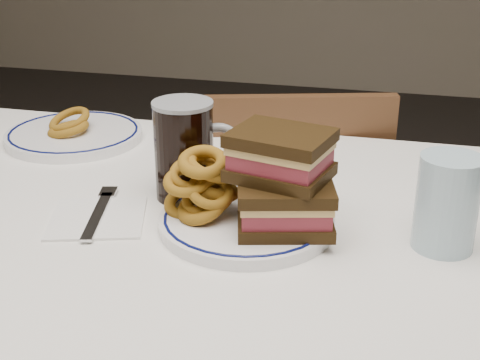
% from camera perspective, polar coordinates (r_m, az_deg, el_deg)
% --- Properties ---
extents(dining_table, '(1.27, 0.87, 0.75)m').
position_cam_1_polar(dining_table, '(1.05, -5.50, -8.42)').
color(dining_table, white).
rests_on(dining_table, floor).
extents(chair_far, '(0.48, 0.48, 0.83)m').
position_cam_1_polar(chair_far, '(1.57, 4.30, -5.12)').
color(chair_far, '#452F16').
rests_on(chair_far, floor).
extents(main_plate, '(0.25, 0.25, 0.02)m').
position_cam_1_polar(main_plate, '(0.96, 0.56, -3.48)').
color(main_plate, white).
rests_on(main_plate, dining_table).
extents(reuben_sandwich, '(0.16, 0.15, 0.13)m').
position_cam_1_polar(reuben_sandwich, '(0.91, 3.68, -0.02)').
color(reuben_sandwich, black).
rests_on(reuben_sandwich, main_plate).
extents(onion_rings_main, '(0.12, 0.11, 0.11)m').
position_cam_1_polar(onion_rings_main, '(0.96, -3.19, -0.48)').
color(onion_rings_main, brown).
rests_on(onion_rings_main, main_plate).
extents(ketchup_ramekin, '(0.06, 0.06, 0.03)m').
position_cam_1_polar(ketchup_ramekin, '(1.04, 1.46, 0.19)').
color(ketchup_ramekin, silver).
rests_on(ketchup_ramekin, main_plate).
extents(beer_mug, '(0.14, 0.09, 0.16)m').
position_cam_1_polar(beer_mug, '(1.04, -4.62, 2.63)').
color(beer_mug, black).
rests_on(beer_mug, dining_table).
extents(water_glass, '(0.08, 0.08, 0.13)m').
position_cam_1_polar(water_glass, '(0.93, 17.24, -1.89)').
color(water_glass, '#AACBDB').
rests_on(water_glass, dining_table).
extents(far_plate, '(0.26, 0.26, 0.02)m').
position_cam_1_polar(far_plate, '(1.35, -13.98, 3.79)').
color(far_plate, white).
rests_on(far_plate, dining_table).
extents(onion_rings_far, '(0.10, 0.11, 0.06)m').
position_cam_1_polar(onion_rings_far, '(1.35, -14.40, 4.63)').
color(onion_rings_far, brown).
rests_on(onion_rings_far, far_plate).
extents(napkin_fork, '(0.17, 0.19, 0.01)m').
position_cam_1_polar(napkin_fork, '(1.02, -12.02, -3.06)').
color(napkin_fork, white).
rests_on(napkin_fork, dining_table).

